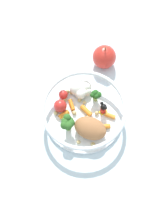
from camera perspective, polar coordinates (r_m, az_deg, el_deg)
ground_plane at (r=0.77m, az=0.41°, el=-0.22°), size 2.40×2.40×0.00m
food_container at (r=0.74m, az=-0.16°, el=0.08°), size 0.22×0.22×0.07m
loose_apple at (r=0.82m, az=4.03°, el=10.80°), size 0.07×0.07×0.08m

